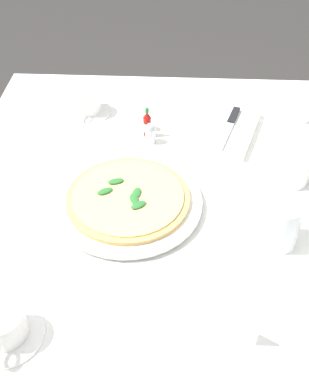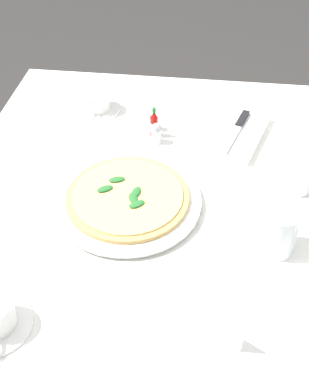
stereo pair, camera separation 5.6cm
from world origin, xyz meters
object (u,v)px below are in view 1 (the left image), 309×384
Objects in this scene: pepper_shaker at (144,121)px; menu_card at (233,323)px; hot_sauce_bottle at (147,124)px; dinner_knife at (229,126)px; coffee_cup_center_back at (300,110)px; coffee_cup_far_right at (4,327)px; salt_shaker at (151,134)px; water_glass_far_left at (281,226)px; napkin_folded at (229,130)px; coffee_cup_near_right at (293,173)px; pizza at (128,197)px; coffee_cup_left_edge at (87,103)px; pizza_plate at (128,202)px.

menu_card reaches higher than pepper_shaker.
hot_sauce_bottle reaches higher than menu_card.
coffee_cup_center_back is at bearing 130.83° from dinner_knife.
coffee_cup_far_right reaches higher than pepper_shaker.
dinner_knife is at bearing 103.00° from salt_shaker.
water_glass_far_left is 0.41× the size of napkin_folded.
coffee_cup_near_right is 0.23m from dinner_knife.
hot_sauce_bottle is at bearing -66.95° from dinner_knife.
water_glass_far_left is 1.83× the size of pepper_shaker.
pizza is at bearing -21.85° from dinner_knife.
coffee_cup_near_right is 0.39m from hot_sauce_bottle.
napkin_folded is (-0.38, -0.07, -0.03)m from water_glass_far_left.
salt_shaker is at bearing -139.80° from water_glass_far_left.
coffee_cup_near_right is at bearing 96.64° from menu_card.
hot_sauce_bottle is (0.10, -0.41, 0.01)m from coffee_cup_center_back.
pizza is at bearing -3.10° from pepper_shaker.
coffee_cup_center_back is at bearing 90.04° from coffee_cup_left_edge.
water_glass_far_left is at bearing -14.94° from coffee_cup_center_back.
dinner_knife is (0.00, -0.00, 0.01)m from napkin_folded.
napkin_folded is 3.00× the size of hot_sauce_bottle.
pepper_shaker is at bearing -74.37° from dinner_knife.
hot_sauce_bottle is at bearing 136.58° from menu_card.
hot_sauce_bottle is 0.03m from salt_shaker.
water_glass_far_left is 1.83× the size of salt_shaker.
pizza_plate is at bearing -8.54° from salt_shaker.
coffee_cup_far_right is 1.65× the size of menu_card.
coffee_cup_far_right reaches higher than dinner_knife.
water_glass_far_left is at bearing 38.89° from hot_sauce_bottle.
water_glass_far_left is at bearing 40.20° from salt_shaker.
coffee_cup_left_edge is 1.62× the size of menu_card.
menu_card reaches higher than dinner_knife.
coffee_cup_near_right is (-0.10, 0.37, 0.00)m from pizza.
pizza_plate is 0.24m from salt_shaker.
pepper_shaker is at bearing -80.01° from coffee_cup_center_back.
pizza_plate is at bearing 153.16° from menu_card.
pizza reaches higher than dinner_knife.
hot_sauce_bottle is 1.48× the size of salt_shaker.
menu_card is (0.54, 0.17, 0.00)m from salt_shaker.
napkin_folded is (-0.29, 0.24, -0.01)m from pizza.
coffee_cup_near_right is (-0.43, 0.55, 0.00)m from coffee_cup_far_right.
napkin_folded is at bearing 180.00° from dinner_knife.
coffee_cup_far_right is at bearing -16.13° from napkin_folded.
menu_card is at bearing -26.91° from water_glass_far_left.
coffee_cup_near_right is at bearing 104.58° from pizza_plate.
salt_shaker is (0.05, -0.20, 0.02)m from napkin_folded.
coffee_cup_center_back is 0.53× the size of napkin_folded.
coffee_cup_far_right is 0.93m from coffee_cup_center_back.
pepper_shaker is at bearing -160.35° from salt_shaker.
coffee_cup_left_edge is at bearing -158.21° from pizza_plate.
salt_shaker is (0.05, -0.20, 0.00)m from dinner_knife.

